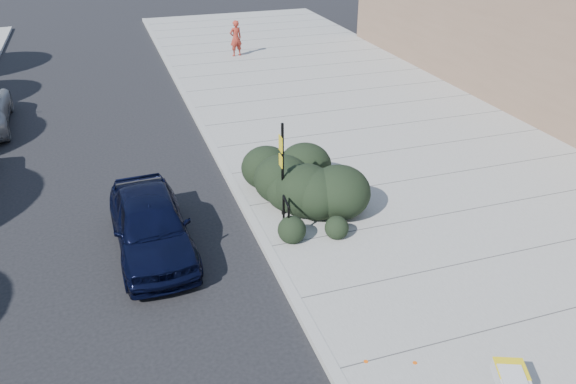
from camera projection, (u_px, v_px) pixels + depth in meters
name	position (u px, v px, depth m)	size (l,w,h in m)	color
ground	(296.00, 305.00, 11.40)	(120.00, 120.00, 0.00)	black
sidewalk_near	(415.00, 164.00, 17.11)	(11.20, 50.00, 0.15)	gray
curb_near	(237.00, 191.00, 15.53)	(0.22, 50.00, 0.17)	#9E9E99
bike_rack	(286.00, 213.00, 13.27)	(0.12, 0.62, 0.90)	black
sign_post	(282.00, 164.00, 13.64)	(0.09, 0.29, 2.48)	black
hedge	(303.00, 178.00, 14.54)	(1.93, 3.85, 1.44)	black
sedan_navy	(151.00, 224.00, 12.82)	(1.67, 4.14, 1.41)	black
pedestrian	(236.00, 38.00, 27.71)	(0.63, 0.42, 1.74)	#9C2E22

